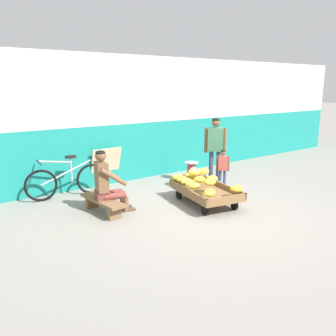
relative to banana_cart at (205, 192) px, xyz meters
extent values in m
plane|color=gray|center=(-0.24, -0.57, -0.24)|extent=(80.00, 80.00, 0.00)
cube|color=#19847A|center=(-0.24, 2.52, 0.44)|extent=(16.00, 0.30, 1.36)
cube|color=beige|center=(-0.24, 2.52, 1.89)|extent=(16.00, 0.30, 1.55)
cube|color=brown|center=(0.00, 0.00, -0.01)|extent=(1.10, 1.57, 0.05)
cube|color=brown|center=(-0.39, 0.08, 0.07)|extent=(0.31, 1.42, 0.10)
cube|color=brown|center=(0.39, -0.08, 0.07)|extent=(0.31, 1.42, 0.10)
cube|color=brown|center=(0.13, 0.69, 0.07)|extent=(0.83, 0.20, 0.10)
cube|color=brown|center=(-0.13, -0.69, 0.07)|extent=(0.83, 0.20, 0.10)
cylinder|color=black|center=(-0.21, 0.55, -0.15)|extent=(0.08, 0.19, 0.18)
cylinder|color=black|center=(0.41, 0.43, -0.15)|extent=(0.08, 0.19, 0.18)
cylinder|color=black|center=(-0.41, -0.43, -0.15)|extent=(0.08, 0.19, 0.18)
cylinder|color=black|center=(0.21, -0.55, -0.15)|extent=(0.08, 0.19, 0.18)
ellipsoid|color=yellow|center=(-0.38, -0.51, 0.18)|extent=(0.28, 0.23, 0.13)
ellipsoid|color=gold|center=(-0.31, -0.02, 0.18)|extent=(0.30, 0.28, 0.13)
ellipsoid|color=gold|center=(0.06, 0.25, 0.18)|extent=(0.30, 0.27, 0.13)
ellipsoid|color=gold|center=(0.17, -0.62, 0.18)|extent=(0.28, 0.25, 0.13)
ellipsoid|color=gold|center=(-0.18, 0.63, 0.18)|extent=(0.30, 0.28, 0.13)
ellipsoid|color=yellow|center=(-0.24, 0.29, 0.18)|extent=(0.26, 0.20, 0.13)
ellipsoid|color=gold|center=(-0.21, 0.46, 0.18)|extent=(0.30, 0.29, 0.13)
ellipsoid|color=gold|center=(-0.27, 0.13, 0.18)|extent=(0.29, 0.25, 0.13)
ellipsoid|color=gold|center=(0.10, 0.57, 0.18)|extent=(0.30, 0.30, 0.13)
ellipsoid|color=yellow|center=(0.21, 0.31, 0.32)|extent=(0.30, 0.30, 0.13)
ellipsoid|color=gold|center=(-0.02, -0.20, 0.31)|extent=(0.26, 0.21, 0.13)
ellipsoid|color=yellow|center=(0.01, 0.36, 0.31)|extent=(0.30, 0.30, 0.13)
ellipsoid|color=gold|center=(-0.21, -0.34, 0.31)|extent=(0.25, 0.20, 0.13)
cube|color=brown|center=(-1.81, 0.71, 0.00)|extent=(0.39, 1.12, 0.05)
cube|color=brown|center=(-1.84, 1.10, -0.13)|extent=(0.25, 0.10, 0.22)
cube|color=brown|center=(-1.78, 0.33, -0.13)|extent=(0.25, 0.10, 0.22)
cylinder|color=brown|center=(-1.40, 0.72, -0.11)|extent=(0.10, 0.10, 0.27)
cube|color=#4C3D2D|center=(-1.34, 0.71, -0.22)|extent=(0.23, 0.13, 0.04)
cylinder|color=brown|center=(-1.59, 0.76, 0.08)|extent=(0.42, 0.21, 0.13)
cylinder|color=brown|center=(-1.43, 0.55, -0.11)|extent=(0.10, 0.10, 0.27)
cube|color=#4C3D2D|center=(-1.37, 0.54, -0.22)|extent=(0.23, 0.13, 0.04)
cylinder|color=brown|center=(-1.63, 0.59, 0.08)|extent=(0.42, 0.21, 0.13)
cube|color=brown|center=(-1.81, 0.71, 0.10)|extent=(0.27, 0.32, 0.14)
cube|color=brown|center=(-1.81, 0.71, 0.43)|extent=(0.24, 0.35, 0.52)
cylinder|color=brown|center=(-1.61, 0.88, 0.46)|extent=(0.48, 0.17, 0.36)
cylinder|color=brown|center=(-1.69, 0.49, 0.46)|extent=(0.48, 0.17, 0.36)
sphere|color=brown|center=(-1.81, 0.71, 0.80)|extent=(0.19, 0.19, 0.19)
ellipsoid|color=black|center=(-1.81, 0.71, 0.86)|extent=(0.17, 0.17, 0.09)
cube|color=red|center=(0.47, 0.98, -0.09)|extent=(0.36, 0.28, 0.30)
cylinder|color=#28282D|center=(0.47, 0.98, 0.07)|extent=(0.20, 0.20, 0.03)
cube|color=#C6384C|center=(0.47, 0.98, 0.21)|extent=(0.16, 0.10, 0.24)
cylinder|color=white|center=(0.47, 0.93, 0.21)|extent=(0.13, 0.01, 0.13)
cylinder|color=#B2B5BA|center=(0.47, 0.98, 0.34)|extent=(0.30, 0.30, 0.01)
torus|color=black|center=(-2.48, 2.04, 0.08)|extent=(0.64, 0.12, 0.64)
torus|color=black|center=(-1.46, 1.93, 0.08)|extent=(0.64, 0.12, 0.64)
cylinder|color=#9EA0A5|center=(-1.97, 1.98, 0.28)|extent=(1.03, 0.14, 0.43)
cylinder|color=#9EA0A5|center=(-1.87, 1.97, 0.32)|extent=(0.04, 0.04, 0.48)
cylinder|color=#9EA0A5|center=(-2.17, 2.00, 0.52)|extent=(0.62, 0.10, 0.12)
cube|color=black|center=(-1.87, 1.97, 0.59)|extent=(0.21, 0.12, 0.05)
cylinder|color=black|center=(-2.48, 2.04, 0.54)|extent=(0.08, 0.48, 0.03)
cube|color=#C6B289|center=(-0.92, 2.35, 0.19)|extent=(0.70, 0.28, 0.87)
cylinder|color=#38425B|center=(1.09, 0.78, 0.16)|extent=(0.10, 0.10, 0.80)
cylinder|color=#38425B|center=(0.98, 0.90, 0.16)|extent=(0.10, 0.10, 0.80)
cube|color=#427A56|center=(1.03, 0.84, 0.82)|extent=(0.36, 0.37, 0.52)
cylinder|color=brown|center=(1.18, 0.69, 0.80)|extent=(0.07, 0.07, 0.56)
cylinder|color=brown|center=(0.89, 1.00, 0.80)|extent=(0.07, 0.07, 0.56)
sphere|color=brown|center=(1.03, 0.84, 1.19)|extent=(0.19, 0.19, 0.19)
ellipsoid|color=black|center=(1.03, 0.84, 1.25)|extent=(0.17, 0.17, 0.09)
cylinder|color=#38425B|center=(0.90, 0.39, -0.01)|extent=(0.06, 0.06, 0.47)
cylinder|color=#38425B|center=(0.83, 0.45, -0.01)|extent=(0.06, 0.06, 0.47)
cube|color=#B24C42|center=(0.86, 0.42, 0.38)|extent=(0.22, 0.21, 0.30)
cylinder|color=brown|center=(0.95, 0.34, 0.37)|extent=(0.04, 0.04, 0.33)
cylinder|color=brown|center=(0.77, 0.50, 0.37)|extent=(0.04, 0.04, 0.33)
sphere|color=brown|center=(0.86, 0.42, 0.61)|extent=(0.11, 0.11, 0.11)
ellipsoid|color=black|center=(0.86, 0.42, 0.64)|extent=(0.10, 0.10, 0.05)
cube|color=#3370B7|center=(0.73, 0.45, -0.12)|extent=(0.18, 0.12, 0.24)
camera|label=1|loc=(-4.39, -4.77, 1.99)|focal=37.70mm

